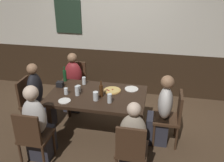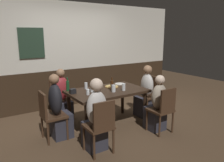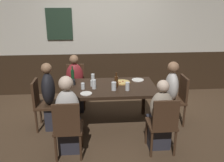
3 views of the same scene
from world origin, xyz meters
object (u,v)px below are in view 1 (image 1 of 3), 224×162
(chair_left_near, at_px, (33,136))
(tumbler_short, at_px, (84,81))
(person_head_west, at_px, (39,102))
(person_left_far, at_px, (73,86))
(beer_bottle_green, at_px, (65,75))
(condiment_caddy, at_px, (60,84))
(plate_white_small, at_px, (64,101))
(person_left_near, at_px, (38,128))
(beer_bottle_brown, at_px, (101,90))
(beer_glass_half, at_px, (96,97))
(pint_glass_pale, at_px, (77,91))
(pizza, at_px, (112,90))
(chair_head_east, at_px, (172,116))
(dining_table, at_px, (97,99))
(chair_right_near, at_px, (131,149))
(plate_white_large, at_px, (132,89))
(chair_head_west, at_px, (31,100))
(tumbler_water, at_px, (66,92))
(person_right_near, at_px, (133,143))
(pint_glass_stout, at_px, (78,89))
(person_head_east, at_px, (161,115))
(beer_glass_tall, at_px, (110,99))
(chair_left_far, at_px, (76,82))

(chair_left_near, bearing_deg, tumbler_short, 73.24)
(person_head_west, distance_m, person_left_far, 0.80)
(beer_bottle_green, height_order, condiment_caddy, beer_bottle_green)
(person_head_west, xyz_separation_m, beer_bottle_green, (0.34, 0.38, 0.35))
(plate_white_small, bearing_deg, person_left_far, 103.64)
(person_left_near, xyz_separation_m, beer_bottle_brown, (0.75, 0.68, 0.34))
(beer_glass_half, distance_m, pint_glass_pale, 0.34)
(plate_white_small, distance_m, condiment_caddy, 0.52)
(pizza, height_order, tumbler_short, tumbler_short)
(person_head_west, bearing_deg, chair_head_east, 0.00)
(dining_table, xyz_separation_m, person_left_near, (-0.67, -0.72, -0.15))
(beer_bottle_green, bearing_deg, chair_right_near, -43.05)
(beer_glass_half, bearing_deg, plate_white_large, 44.10)
(chair_head_west, bearing_deg, tumbler_water, -7.50)
(person_right_near, height_order, tumbler_water, person_right_near)
(tumbler_short, bearing_deg, beer_bottle_green, 170.50)
(chair_head_west, xyz_separation_m, chair_left_near, (0.51, -0.88, 0.00))
(chair_head_west, xyz_separation_m, tumbler_water, (0.70, -0.09, 0.29))
(pint_glass_pale, bearing_deg, condiment_caddy, 149.01)
(tumbler_short, xyz_separation_m, pint_glass_stout, (-0.01, -0.28, -0.01))
(pint_glass_pale, bearing_deg, tumbler_water, -178.45)
(tumbler_short, height_order, tumbler_water, tumbler_short)
(person_head_west, height_order, beer_bottle_green, person_head_west)
(person_head_east, bearing_deg, plate_white_large, 150.58)
(person_left_near, xyz_separation_m, condiment_caddy, (-0.00, 0.86, 0.28))
(chair_head_west, bearing_deg, pizza, 6.68)
(person_left_far, distance_m, plate_white_small, 1.09)
(pint_glass_stout, bearing_deg, person_left_near, -114.91)
(beer_glass_tall, height_order, tumbler_water, beer_glass_tall)
(tumbler_short, height_order, beer_glass_tall, beer_glass_tall)
(person_head_east, height_order, beer_bottle_brown, person_head_east)
(pizza, bearing_deg, chair_head_west, -173.32)
(pint_glass_stout, bearing_deg, tumbler_short, 88.49)
(chair_left_near, xyz_separation_m, person_right_near, (1.34, 0.16, -0.04))
(dining_table, xyz_separation_m, beer_glass_half, (0.03, -0.18, 0.14))
(chair_right_near, relative_size, plate_white_small, 4.73)
(pint_glass_stout, bearing_deg, person_left_far, 117.42)
(person_right_near, bearing_deg, pizza, 117.42)
(dining_table, bearing_deg, chair_head_west, 180.00)
(dining_table, xyz_separation_m, beer_bottle_green, (-0.68, 0.38, 0.19))
(person_left_near, bearing_deg, chair_left_near, -90.00)
(chair_left_near, height_order, person_left_far, person_left_far)
(person_head_east, xyz_separation_m, pint_glass_pale, (-1.31, -0.09, 0.32))
(chair_left_far, relative_size, beer_bottle_green, 3.29)
(pint_glass_stout, bearing_deg, chair_head_east, -1.48)
(chair_right_near, bearing_deg, chair_head_west, 154.46)
(chair_left_near, relative_size, person_right_near, 0.80)
(dining_table, relative_size, person_left_near, 1.28)
(dining_table, relative_size, person_left_far, 1.35)
(person_right_near, bearing_deg, beer_bottle_green, 140.93)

